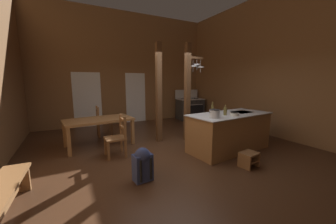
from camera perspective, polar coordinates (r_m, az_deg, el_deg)
ground_plane at (r=4.76m, az=2.31°, el=-12.82°), size 7.70×8.83×0.10m
wall_back at (r=8.21m, az=-12.28°, el=12.38°), size 7.70×0.14×4.42m
wall_right at (r=6.90m, az=29.35°, el=12.05°), size 0.14×8.83×4.42m
glazed_door_back_left at (r=7.88m, az=-22.79°, el=3.37°), size 1.00×0.01×2.05m
glazed_panel_back_right at (r=8.26m, az=-9.55°, el=4.20°), size 0.84×0.01×2.05m
kitchen_island at (r=5.10m, az=17.63°, el=-5.63°), size 2.24×1.15×0.93m
stove_range at (r=8.83m, az=6.46°, el=1.05°), size 1.23×0.93×1.32m
support_post_with_pot_rack at (r=5.57m, az=6.08°, el=6.70°), size 0.63×0.23×2.77m
support_post_center at (r=5.41m, az=-2.76°, el=5.53°), size 0.14×0.14×2.77m
step_stool at (r=4.35m, az=22.89°, el=-12.54°), size 0.39×0.32×0.30m
dining_table at (r=5.44m, az=-19.87°, el=-2.82°), size 1.80×1.10×0.74m
ladderback_chair_near_window at (r=6.42m, az=-18.85°, el=-2.79°), size 0.45×0.45×0.95m
ladderback_chair_by_post at (r=4.62m, az=-14.82°, el=-7.19°), size 0.44×0.44×0.95m
bench_along_left_wall at (r=3.30m, az=-41.28°, el=-18.89°), size 0.45×1.58×0.44m
backpack at (r=3.49m, az=-7.56°, el=-14.87°), size 0.34×0.33×0.60m
stockpot_on_counter at (r=4.33m, az=13.66°, el=-0.48°), size 0.30×0.23×0.18m
mixing_bowl_on_counter at (r=4.70m, az=19.06°, el=-0.67°), size 0.20×0.20×0.07m
bottle_tall_on_counter at (r=4.54m, az=13.05°, el=0.49°), size 0.06×0.06×0.33m
bottle_short_on_counter at (r=4.73m, az=16.62°, el=0.26°), size 0.08×0.08×0.24m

